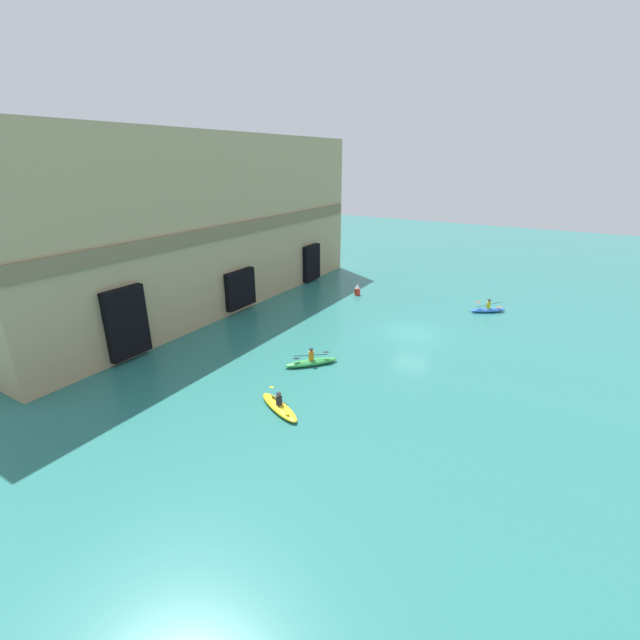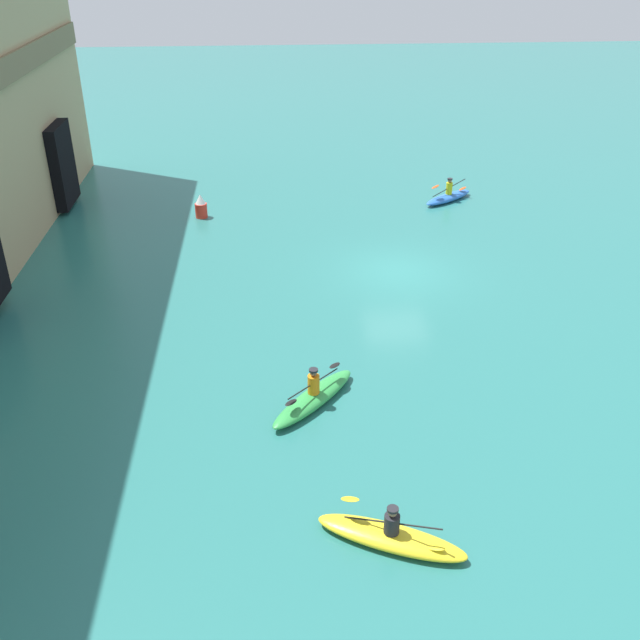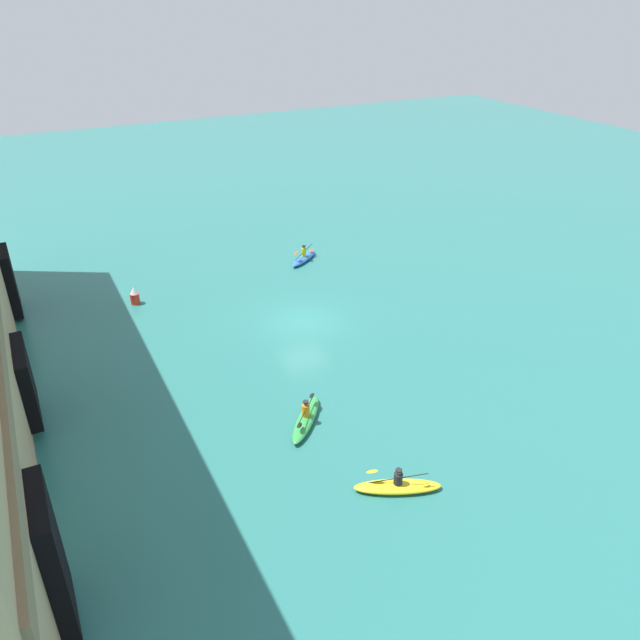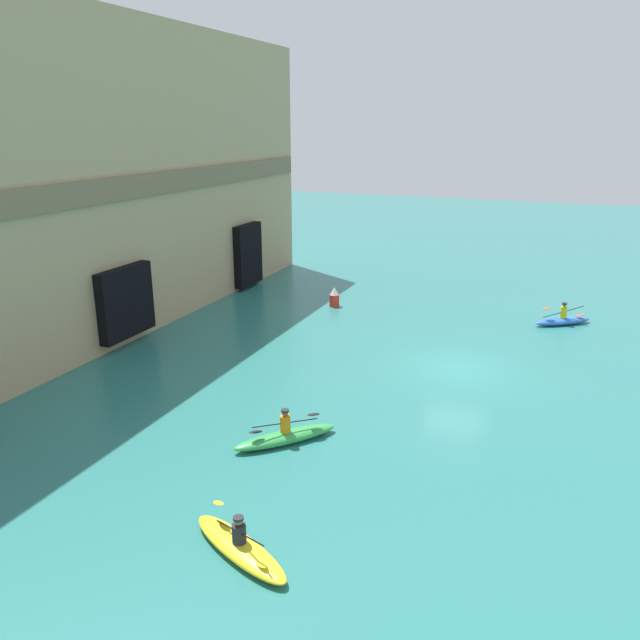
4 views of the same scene
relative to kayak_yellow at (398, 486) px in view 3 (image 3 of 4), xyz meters
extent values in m
plane|color=#28706B|center=(13.53, -2.52, -0.20)|extent=(120.00, 120.00, 0.00)
cube|color=black|center=(-0.08, 11.76, 2.34)|extent=(2.78, 0.70, 4.52)
cube|color=black|center=(10.64, 11.76, 1.82)|extent=(3.25, 0.70, 3.13)
cube|color=black|center=(21.84, 11.76, 1.81)|extent=(2.64, 0.70, 3.66)
ellipsoid|color=yellow|center=(0.00, 0.00, -0.04)|extent=(2.10, 3.32, 0.33)
cylinder|color=#232328|center=(0.00, 0.00, 0.36)|extent=(0.33, 0.33, 0.46)
sphere|color=#9E704C|center=(0.00, 0.00, 0.69)|extent=(0.20, 0.20, 0.20)
cylinder|color=#232328|center=(0.00, 0.00, 0.77)|extent=(0.25, 0.25, 0.06)
cylinder|color=black|center=(0.00, 0.00, 0.38)|extent=(1.14, 1.89, 0.63)
ellipsoid|color=yellow|center=(-0.49, -0.83, 0.12)|extent=(0.38, 0.47, 0.16)
ellipsoid|color=yellow|center=(0.49, 0.83, 0.65)|extent=(0.38, 0.47, 0.16)
ellipsoid|color=green|center=(5.20, 1.29, -0.01)|extent=(3.05, 2.79, 0.38)
cylinder|color=orange|center=(5.20, 1.29, 0.45)|extent=(0.33, 0.33, 0.55)
sphere|color=brown|center=(5.20, 1.29, 0.82)|extent=(0.20, 0.20, 0.20)
cylinder|color=#232328|center=(5.20, 1.29, 0.90)|extent=(0.25, 0.25, 0.06)
cylinder|color=black|center=(5.20, 1.29, 0.48)|extent=(1.67, 1.48, 0.21)
ellipsoid|color=black|center=(5.93, 0.65, 0.56)|extent=(0.45, 0.43, 0.09)
ellipsoid|color=black|center=(4.46, 1.94, 0.40)|extent=(0.45, 0.43, 0.09)
ellipsoid|color=blue|center=(21.29, -6.29, -0.03)|extent=(2.36, 2.85, 0.35)
cylinder|color=gold|center=(21.29, -6.29, 0.43)|extent=(0.30, 0.30, 0.56)
sphere|color=#9E704C|center=(21.29, -6.29, 0.81)|extent=(0.20, 0.20, 0.20)
cylinder|color=#232328|center=(21.29, -6.29, 0.89)|extent=(0.25, 0.25, 0.06)
cylinder|color=black|center=(21.29, -6.29, 0.46)|extent=(1.08, 1.81, 0.53)
ellipsoid|color=#D84C19|center=(20.82, -5.50, 0.68)|extent=(0.38, 0.47, 0.15)
ellipsoid|color=#D84C19|center=(21.75, -7.08, 0.24)|extent=(0.38, 0.47, 0.15)
cylinder|color=red|center=(19.99, 5.37, 0.12)|extent=(0.54, 0.54, 0.65)
cone|color=white|center=(19.99, 5.37, 0.66)|extent=(0.46, 0.46, 0.43)
camera|label=1|loc=(-15.28, -11.62, 12.05)|focal=24.00mm
camera|label=2|loc=(-10.87, 2.35, 11.35)|focal=40.00mm
camera|label=3|loc=(-14.27, 10.46, 16.52)|focal=35.00mm
camera|label=4|loc=(-10.57, -6.38, 9.41)|focal=35.00mm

